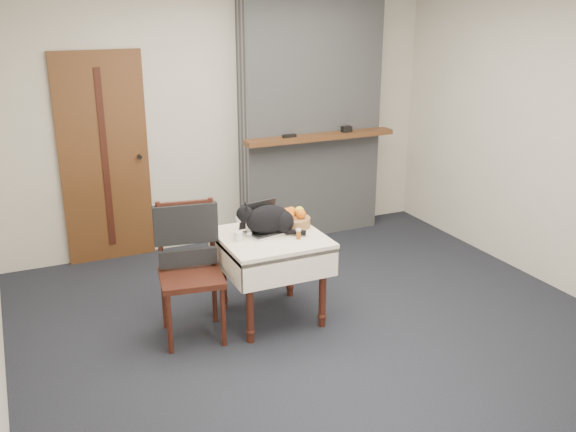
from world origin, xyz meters
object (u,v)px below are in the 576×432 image
object	(u,v)px
laptop	(263,225)
cat	(269,220)
side_table	(271,249)
fruit_basket	(294,219)
door	(105,159)
cream_jar	(238,236)
chair	(188,251)
pill_bottle	(299,234)

from	to	relation	value
laptop	cat	xyz separation A→B (m)	(0.03, -0.05, 0.05)
side_table	fruit_basket	size ratio (longest dim) A/B	2.96
laptop	fruit_basket	world-z (taller)	laptop
door	cat	world-z (taller)	door
door	side_table	xyz separation A→B (m)	(0.94, -1.80, -0.41)
cat	cream_jar	world-z (taller)	cat
chair	pill_bottle	bearing A→B (deg)	-5.95
laptop	fruit_basket	xyz separation A→B (m)	(0.27, 0.02, 0.00)
door	pill_bottle	world-z (taller)	door
laptop	cream_jar	xyz separation A→B (m)	(-0.24, -0.10, -0.02)
side_table	door	bearing A→B (deg)	117.43
pill_bottle	fruit_basket	size ratio (longest dim) A/B	0.31
chair	side_table	bearing A→B (deg)	3.53
laptop	fruit_basket	size ratio (longest dim) A/B	1.39
cream_jar	pill_bottle	xyz separation A→B (m)	(0.43, -0.15, 0.01)
cream_jar	fruit_basket	size ratio (longest dim) A/B	0.28
cream_jar	chair	bearing A→B (deg)	171.14
cat	chair	bearing A→B (deg)	-166.39
fruit_basket	laptop	bearing A→B (deg)	-176.41
cream_jar	fruit_basket	distance (m)	0.53
cream_jar	door	bearing A→B (deg)	110.38
cream_jar	cat	bearing A→B (deg)	10.03
door	fruit_basket	bearing A→B (deg)	-54.81
pill_bottle	laptop	bearing A→B (deg)	125.77
door	fruit_basket	distance (m)	2.07
chair	cream_jar	bearing A→B (deg)	-0.07
fruit_basket	cat	bearing A→B (deg)	-163.62
door	chair	xyz separation A→B (m)	(0.29, -1.74, -0.34)
cat	pill_bottle	distance (m)	0.26
cream_jar	laptop	bearing A→B (deg)	22.80
cream_jar	side_table	bearing A→B (deg)	-0.10
side_table	cream_jar	size ratio (longest dim) A/B	10.57
laptop	cream_jar	distance (m)	0.27
cream_jar	chair	size ratio (longest dim) A/B	0.07
cream_jar	pill_bottle	world-z (taller)	pill_bottle
cat	cream_jar	size ratio (longest dim) A/B	6.86
laptop	chair	distance (m)	0.63
cream_jar	pill_bottle	size ratio (longest dim) A/B	0.91
fruit_basket	chair	world-z (taller)	chair
side_table	pill_bottle	distance (m)	0.27
side_table	cream_jar	world-z (taller)	cream_jar
laptop	door	bearing A→B (deg)	106.75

